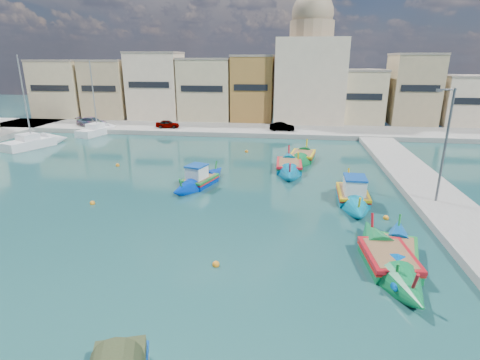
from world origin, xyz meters
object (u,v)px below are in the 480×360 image
(luzzu_cyan_mid, at_px, (289,167))
(yacht_north, at_px, (104,130))
(luzzu_green, at_px, (302,157))
(luzzu_cyan_south, at_px, (388,261))
(yacht_midnorth, at_px, (42,142))
(quay_street_lamp, at_px, (444,146))
(luzzu_blue_south, at_px, (397,254))
(church_block, at_px, (310,68))
(luzzu_turquoise_cabin, at_px, (353,196))
(luzzu_blue_cabin, at_px, (200,181))

(luzzu_cyan_mid, relative_size, yacht_north, 0.90)
(luzzu_green, relative_size, luzzu_cyan_south, 1.00)
(luzzu_cyan_south, height_order, yacht_midnorth, yacht_midnorth)
(quay_street_lamp, bearing_deg, luzzu_cyan_south, -120.58)
(luzzu_green, height_order, luzzu_blue_south, luzzu_green)
(quay_street_lamp, xyz_separation_m, yacht_north, (-35.52, 22.94, -3.93))
(church_block, bearing_deg, luzzu_turquoise_cabin, -86.41)
(luzzu_turquoise_cabin, xyz_separation_m, yacht_midnorth, (-33.56, 13.74, 0.08))
(luzzu_cyan_mid, xyz_separation_m, yacht_midnorth, (-28.95, 6.52, 0.15))
(yacht_north, bearing_deg, luzzu_green, -22.67)
(church_block, relative_size, luzzu_blue_cabin, 2.46)
(quay_street_lamp, height_order, luzzu_cyan_mid, quay_street_lamp)
(yacht_midnorth, bearing_deg, quay_street_lamp, -20.32)
(luzzu_cyan_mid, height_order, luzzu_green, luzzu_cyan_mid)
(church_block, xyz_separation_m, luzzu_green, (-1.21, -22.29, -8.12))
(yacht_midnorth, bearing_deg, luzzu_cyan_south, -33.93)
(quay_street_lamp, xyz_separation_m, luzzu_cyan_south, (-4.98, -8.42, -4.05))
(luzzu_cyan_mid, relative_size, luzzu_green, 1.07)
(luzzu_turquoise_cabin, bearing_deg, luzzu_cyan_south, -87.61)
(quay_street_lamp, height_order, luzzu_green, quay_street_lamp)
(quay_street_lamp, xyz_separation_m, luzzu_blue_cabin, (-17.09, 2.60, -4.01))
(luzzu_blue_south, relative_size, yacht_midnorth, 0.74)
(yacht_north, bearing_deg, luzzu_cyan_mid, -30.49)
(luzzu_green, height_order, yacht_north, yacht_north)
(luzzu_blue_cabin, xyz_separation_m, luzzu_green, (8.43, 9.11, -0.04))
(quay_street_lamp, xyz_separation_m, luzzu_cyan_mid, (-9.96, 7.89, -4.05))
(luzzu_blue_south, relative_size, luzzu_cyan_south, 0.95)
(luzzu_green, distance_m, yacht_midnorth, 30.38)
(luzzu_green, bearing_deg, yacht_midnorth, 174.91)
(church_block, bearing_deg, luzzu_blue_south, -85.76)
(luzzu_blue_cabin, xyz_separation_m, luzzu_cyan_mid, (7.13, 5.29, -0.04))
(church_block, relative_size, luzzu_turquoise_cabin, 2.06)
(quay_street_lamp, bearing_deg, luzzu_blue_south, -119.96)
(luzzu_cyan_mid, xyz_separation_m, luzzu_cyan_south, (4.99, -16.31, -0.01))
(yacht_north, bearing_deg, luzzu_turquoise_cabin, -36.43)
(luzzu_blue_cabin, relative_size, yacht_north, 0.76)
(church_block, bearing_deg, luzzu_green, -93.11)
(luzzu_turquoise_cabin, height_order, yacht_north, yacht_north)
(luzzu_cyan_mid, bearing_deg, luzzu_turquoise_cabin, -57.45)
(luzzu_blue_cabin, bearing_deg, quay_street_lamp, -8.66)
(luzzu_green, relative_size, luzzu_blue_south, 1.06)
(church_block, height_order, luzzu_green, church_block)
(luzzu_turquoise_cabin, bearing_deg, luzzu_green, 106.65)
(luzzu_green, relative_size, yacht_midnorth, 0.79)
(yacht_midnorth, bearing_deg, luzzu_cyan_mid, -12.70)
(luzzu_turquoise_cabin, xyz_separation_m, luzzu_cyan_mid, (-4.61, 7.22, -0.07))
(quay_street_lamp, height_order, yacht_north, yacht_north)
(luzzu_green, xyz_separation_m, luzzu_cyan_south, (3.68, -20.14, -0.00))
(yacht_midnorth, bearing_deg, yacht_north, 68.32)
(luzzu_cyan_south, xyz_separation_m, yacht_midnorth, (-33.94, 22.83, 0.15))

